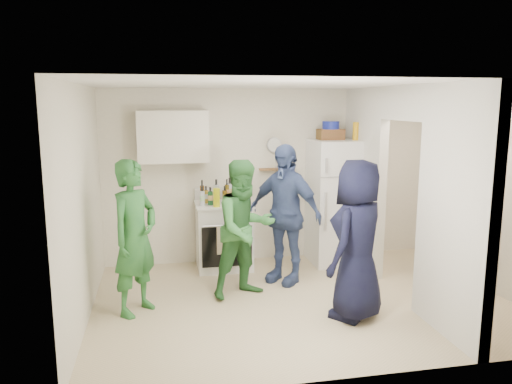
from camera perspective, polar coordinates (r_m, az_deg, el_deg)
floor at (r=6.05m, az=5.22°, el=-12.25°), size 4.80×4.80×0.00m
wall_back at (r=7.32m, az=1.65°, el=1.90°), size 4.80×0.00×4.80m
wall_front at (r=4.13m, az=12.14°, el=-4.85°), size 4.80×0.00×4.80m
wall_left at (r=5.52m, az=-19.22°, el=-1.41°), size 0.00×3.40×3.40m
wall_right at (r=6.77m, az=25.30°, el=0.24°), size 0.00×3.40×3.40m
ceiling at (r=5.60m, az=5.64°, el=12.14°), size 4.80×4.80×0.00m
partition_pier_back at (r=7.12m, az=12.20°, el=1.44°), size 0.12×1.20×2.50m
partition_pier_front at (r=5.21m, az=21.75°, el=-2.24°), size 0.12×1.20×2.50m
partition_header at (r=6.05m, az=16.73°, el=9.72°), size 0.12×1.00×0.40m
stove at (r=7.03m, az=-3.70°, el=-5.00°), size 0.78×0.65×0.93m
upper_cabinet at (r=6.90m, az=-9.48°, el=6.27°), size 0.95×0.34×0.70m
fridge at (r=7.29m, az=9.18°, el=-1.11°), size 0.74×0.71×1.79m
wicker_basket at (r=7.18m, az=8.51°, el=6.53°), size 0.35×0.25×0.15m
blue_bowl at (r=7.17m, az=8.54°, el=7.57°), size 0.24×0.24×0.11m
yellow_cup_stack_top at (r=7.15m, az=11.36°, el=6.83°), size 0.09×0.09×0.25m
wall_clock at (r=7.26m, az=2.09°, el=5.40°), size 0.22×0.02×0.22m
spice_shelf at (r=7.25m, az=1.74°, el=2.62°), size 0.35×0.08×0.03m
nook_window at (r=6.87m, az=24.43°, el=3.81°), size 0.03×0.70×0.80m
nook_window_frame at (r=6.86m, az=24.33°, el=3.81°), size 0.04×0.76×0.86m
nook_valance at (r=6.82m, az=24.37°, el=6.73°), size 0.04×0.82×0.18m
yellow_cup_stack_stove at (r=6.67m, az=-4.53°, el=-0.64°), size 0.09×0.09×0.25m
red_cup at (r=6.75m, az=-1.68°, el=-1.05°), size 0.09×0.09×0.12m
person_green_left at (r=5.61m, az=-13.68°, el=-5.08°), size 0.72×0.74×1.71m
person_green_center at (r=5.94m, az=-1.26°, el=-4.24°), size 0.97×0.87×1.65m
person_denim at (r=6.40m, az=3.25°, el=-2.51°), size 1.04×1.07×1.80m
person_navy at (r=5.43m, az=11.52°, el=-5.40°), size 1.00×0.97×1.73m
person_nook at (r=6.91m, az=21.60°, el=-2.94°), size 0.81×1.16×1.64m
bottle_a at (r=6.96m, az=-6.17°, el=0.08°), size 0.06×0.06×0.32m
bottle_b at (r=6.80m, az=-5.24°, el=-0.46°), size 0.07×0.07×0.25m
bottle_c at (r=7.03m, az=-4.56°, el=0.19°), size 0.08×0.08×0.31m
bottle_d at (r=6.85m, az=-3.59°, el=-0.34°), size 0.07×0.07×0.25m
bottle_e at (r=7.08m, az=-3.03°, el=0.33°), size 0.08×0.08×0.33m
bottle_f at (r=6.93m, az=-2.36°, el=-0.19°), size 0.08×0.08×0.25m
bottle_g at (r=7.09m, az=-1.83°, el=0.08°), size 0.07×0.07×0.26m
bottle_h at (r=6.74m, az=-6.16°, el=-0.46°), size 0.07×0.07×0.27m
bottle_i at (r=7.00m, az=-3.34°, el=0.19°), size 0.06×0.06×0.32m
bottle_j at (r=6.86m, az=-1.15°, el=-0.22°), size 0.07×0.07×0.27m
bottle_k at (r=6.92m, az=-5.73°, el=-0.29°), size 0.07×0.07×0.24m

